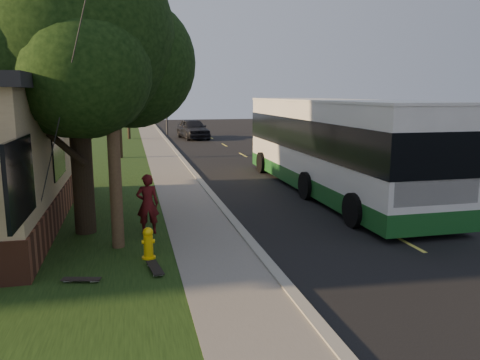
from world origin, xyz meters
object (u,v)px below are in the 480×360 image
fire_hydrant (148,243)px  transit_bus (331,143)px  distant_car (193,129)px  bare_tree_near (119,123)px  bare_tree_far (128,116)px  skateboard_main (155,268)px  skateboarder (148,204)px  skateboard_spare (81,279)px  leafy_tree (76,41)px  utility_pole (109,59)px  traffic_signal (166,101)px  dumpster (0,178)px

fire_hydrant → transit_bus: 9.79m
distant_car → bare_tree_near: bearing=-124.1°
bare_tree_far → bare_tree_near: bearing=-92.4°
bare_tree_near → skateboard_main: bare_tree_near is taller
skateboarder → skateboard_main: (0.02, -2.84, -0.76)m
skateboarder → distant_car: bearing=-101.0°
bare_tree_far → skateboard_spare: bearing=-91.8°
leafy_tree → bare_tree_far: (1.17, 27.35, -3.16)m
skateboard_spare → bare_tree_far: bearing=88.2°
distant_car → transit_bus: bearing=-91.5°
utility_pole → bare_tree_near: (-0.19, 17.01, -2.48)m
skateboard_main → fire_hydrant: bearing=96.8°
skateboard_spare → utility_pole: bearing=71.9°
bare_tree_near → skateboarder: bare_tree_near is taller
traffic_signal → skateboard_main: traffic_signal is taller
transit_bus → skateboard_main: bearing=-135.2°
transit_bus → bare_tree_far: bearing=108.1°
skateboard_main → dumpster: size_ratio=0.49×
transit_bus → skateboard_main: size_ratio=14.40×
bare_tree_near → skateboarder: (0.98, -16.00, -1.26)m
fire_hydrant → skateboard_main: 0.89m
utility_pole → fire_hydrant: bearing=-54.6°
leafy_tree → skateboard_main: bearing=-64.4°
transit_bus → skateboard_main: (-7.21, -7.17, -1.79)m
transit_bus → skateboard_spare: 11.60m
leafy_tree → transit_bus: leafy_tree is taller
bare_tree_far → skateboarder: 28.03m
fire_hydrant → skateboarder: bearing=87.8°
fire_hydrant → dumpster: size_ratio=0.39×
leafy_tree → dumpster: (-3.53, 5.49, -4.43)m
fire_hydrant → skateboarder: 2.05m
bare_tree_near → bare_tree_far: (0.50, 12.00, -0.15)m
skateboard_main → skateboarder: bearing=90.4°
distant_car → leafy_tree: bearing=-110.9°
dumpster → skateboard_main: bearing=-59.9°
bare_tree_near → transit_bus: size_ratio=0.32×
bare_tree_near → distant_car: 13.07m
fire_hydrant → skateboarder: size_ratio=0.45×
distant_car → traffic_signal: bearing=105.7°
utility_pole → skateboarder: size_ratio=5.51×
utility_pole → transit_bus: size_ratio=0.68×
transit_bus → bare_tree_near: bearing=125.2°
bare_tree_far → skateboarder: size_ratio=2.45×
utility_pole → bare_tree_near: utility_pole is taller
bare_tree_near → skateboard_spare: (-0.49, -19.11, -2.03)m
transit_bus → dumpster: size_ratio=7.00×
transit_bus → dumpster: 12.60m
traffic_signal → distant_car: traffic_signal is taller
bare_tree_far → dumpster: (-4.70, -21.86, -1.27)m
utility_pole → bare_tree_far: bearing=89.4°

